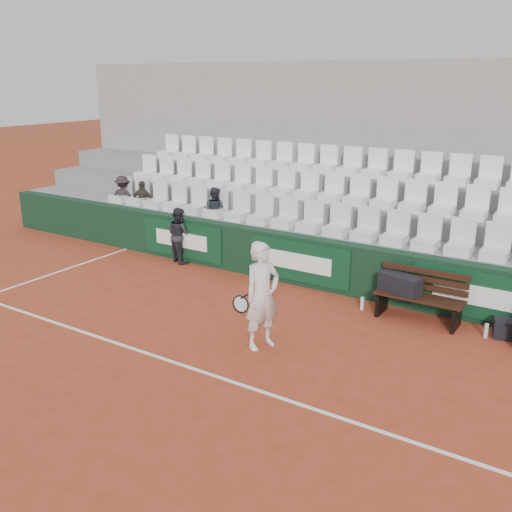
{
  "coord_description": "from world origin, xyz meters",
  "views": [
    {
      "loc": [
        4.88,
        -5.72,
        4.02
      ],
      "look_at": [
        -0.3,
        2.4,
        1.0
      ],
      "focal_mm": 40.0,
      "sensor_mm": 36.0,
      "label": 1
    }
  ],
  "objects_px": {
    "bench_left": "(418,309)",
    "spectator_c": "(214,192)",
    "sports_bag_left": "(400,283)",
    "water_bottle_near": "(362,303)",
    "spectator_b": "(142,184)",
    "water_bottle_far": "(486,331)",
    "spectator_a": "(122,180)",
    "ball_kid": "(179,235)",
    "tennis_player": "(262,296)",
    "sports_bag_ground": "(510,329)"
  },
  "relations": [
    {
      "from": "sports_bag_ground",
      "to": "water_bottle_far",
      "type": "bearing_deg",
      "value": -149.19
    },
    {
      "from": "tennis_player",
      "to": "sports_bag_ground",
      "type": "bearing_deg",
      "value": 36.7
    },
    {
      "from": "spectator_a",
      "to": "water_bottle_far",
      "type": "bearing_deg",
      "value": 148.13
    },
    {
      "from": "water_bottle_far",
      "to": "ball_kid",
      "type": "bearing_deg",
      "value": 176.28
    },
    {
      "from": "water_bottle_near",
      "to": "water_bottle_far",
      "type": "distance_m",
      "value": 2.14
    },
    {
      "from": "water_bottle_near",
      "to": "spectator_a",
      "type": "xyz_separation_m",
      "value": [
        -7.01,
        1.12,
        1.44
      ]
    },
    {
      "from": "sports_bag_left",
      "to": "water_bottle_near",
      "type": "bearing_deg",
      "value": -172.98
    },
    {
      "from": "water_bottle_far",
      "to": "spectator_c",
      "type": "xyz_separation_m",
      "value": [
        -6.26,
        1.14,
        1.43
      ]
    },
    {
      "from": "water_bottle_near",
      "to": "tennis_player",
      "type": "relative_size",
      "value": 0.14
    },
    {
      "from": "water_bottle_far",
      "to": "ball_kid",
      "type": "relative_size",
      "value": 0.19
    },
    {
      "from": "water_bottle_near",
      "to": "spectator_a",
      "type": "bearing_deg",
      "value": 170.95
    },
    {
      "from": "bench_left",
      "to": "spectator_c",
      "type": "relative_size",
      "value": 1.35
    },
    {
      "from": "water_bottle_near",
      "to": "spectator_b",
      "type": "distance_m",
      "value": 6.58
    },
    {
      "from": "sports_bag_left",
      "to": "water_bottle_near",
      "type": "xyz_separation_m",
      "value": [
        -0.64,
        -0.08,
        -0.49
      ]
    },
    {
      "from": "spectator_a",
      "to": "spectator_b",
      "type": "distance_m",
      "value": 0.68
    },
    {
      "from": "bench_left",
      "to": "sports_bag_left",
      "type": "distance_m",
      "value": 0.52
    },
    {
      "from": "ball_kid",
      "to": "spectator_b",
      "type": "height_order",
      "value": "spectator_b"
    },
    {
      "from": "tennis_player",
      "to": "spectator_c",
      "type": "distance_m",
      "value": 4.8
    },
    {
      "from": "spectator_c",
      "to": "ball_kid",
      "type": "bearing_deg",
      "value": 45.58
    },
    {
      "from": "spectator_b",
      "to": "sports_bag_ground",
      "type": "bearing_deg",
      "value": 156.62
    },
    {
      "from": "tennis_player",
      "to": "spectator_a",
      "type": "relative_size",
      "value": 1.53
    },
    {
      "from": "sports_bag_left",
      "to": "sports_bag_ground",
      "type": "bearing_deg",
      "value": 2.91
    },
    {
      "from": "ball_kid",
      "to": "bench_left",
      "type": "bearing_deg",
      "value": -163.1
    },
    {
      "from": "water_bottle_near",
      "to": "ball_kid",
      "type": "height_order",
      "value": "ball_kid"
    },
    {
      "from": "spectator_b",
      "to": "spectator_c",
      "type": "bearing_deg",
      "value": 162.75
    },
    {
      "from": "tennis_player",
      "to": "spectator_a",
      "type": "xyz_separation_m",
      "value": [
        -6.26,
        3.34,
        0.71
      ]
    },
    {
      "from": "sports_bag_ground",
      "to": "water_bottle_far",
      "type": "relative_size",
      "value": 2.1
    },
    {
      "from": "sports_bag_left",
      "to": "water_bottle_near",
      "type": "distance_m",
      "value": 0.81
    },
    {
      "from": "bench_left",
      "to": "sports_bag_ground",
      "type": "height_order",
      "value": "bench_left"
    },
    {
      "from": "sports_bag_left",
      "to": "spectator_b",
      "type": "distance_m",
      "value": 7.11
    },
    {
      "from": "water_bottle_far",
      "to": "spectator_c",
      "type": "distance_m",
      "value": 6.52
    },
    {
      "from": "sports_bag_left",
      "to": "ball_kid",
      "type": "relative_size",
      "value": 0.58
    },
    {
      "from": "water_bottle_far",
      "to": "ball_kid",
      "type": "distance_m",
      "value": 6.77
    },
    {
      "from": "water_bottle_far",
      "to": "spectator_b",
      "type": "relative_size",
      "value": 0.23
    },
    {
      "from": "sports_bag_ground",
      "to": "spectator_a",
      "type": "bearing_deg",
      "value": 174.31
    },
    {
      "from": "sports_bag_left",
      "to": "water_bottle_near",
      "type": "relative_size",
      "value": 3.07
    },
    {
      "from": "ball_kid",
      "to": "water_bottle_near",
      "type": "bearing_deg",
      "value": -164.55
    },
    {
      "from": "ball_kid",
      "to": "spectator_b",
      "type": "xyz_separation_m",
      "value": [
        -1.74,
        0.7,
        0.89
      ]
    },
    {
      "from": "water_bottle_far",
      "to": "spectator_b",
      "type": "bearing_deg",
      "value": 172.33
    },
    {
      "from": "sports_bag_ground",
      "to": "ball_kid",
      "type": "distance_m",
      "value": 7.08
    },
    {
      "from": "ball_kid",
      "to": "spectator_a",
      "type": "xyz_separation_m",
      "value": [
        -2.41,
        0.7,
        0.93
      ]
    },
    {
      "from": "bench_left",
      "to": "water_bottle_far",
      "type": "relative_size",
      "value": 6.21
    },
    {
      "from": "water_bottle_far",
      "to": "tennis_player",
      "type": "height_order",
      "value": "tennis_player"
    },
    {
      "from": "ball_kid",
      "to": "spectator_c",
      "type": "bearing_deg",
      "value": -103.56
    },
    {
      "from": "spectator_a",
      "to": "spectator_c",
      "type": "xyz_separation_m",
      "value": [
        2.89,
        0.0,
        -0.0
      ]
    },
    {
      "from": "water_bottle_near",
      "to": "sports_bag_left",
      "type": "bearing_deg",
      "value": 7.02
    },
    {
      "from": "sports_bag_left",
      "to": "spectator_b",
      "type": "height_order",
      "value": "spectator_b"
    },
    {
      "from": "ball_kid",
      "to": "spectator_b",
      "type": "bearing_deg",
      "value": -1.45
    },
    {
      "from": "water_bottle_far",
      "to": "spectator_a",
      "type": "relative_size",
      "value": 0.22
    },
    {
      "from": "sports_bag_left",
      "to": "spectator_b",
      "type": "xyz_separation_m",
      "value": [
        -6.97,
        1.04,
        0.91
      ]
    }
  ]
}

